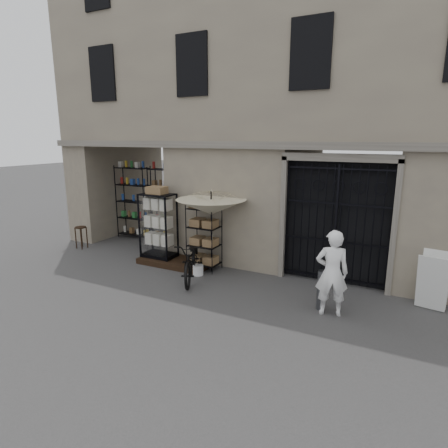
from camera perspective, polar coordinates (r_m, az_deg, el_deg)
The scene contains 15 objects.
ground at distance 8.13m, azimuth 0.56°, elevation -11.94°, with size 80.00×80.00×0.00m, color black.
main_building at distance 11.14m, azimuth 10.31°, elevation 18.38°, with size 14.00×4.00×9.00m, color gray.
shop_recess at distance 12.35m, azimuth -12.48°, elevation 3.78°, with size 3.00×1.70×3.00m, color black.
shop_shelving at distance 12.80m, azimuth -11.18°, elevation 3.03°, with size 2.70×0.50×2.50m, color black.
iron_gate at distance 9.21m, azimuth 16.85°, elevation 0.37°, with size 2.50×0.21×3.00m.
step_platform at distance 10.48m, azimuth -7.48°, elevation -5.72°, with size 2.00×0.90×0.15m, color black.
display_cabinet at distance 10.52m, azimuth -9.98°, elevation -0.76°, with size 0.98×0.72×1.94m.
wire_rack at distance 9.83m, azimuth -3.05°, elevation -2.13°, with size 0.89×0.74×1.75m.
market_umbrella at distance 9.43m, azimuth -1.97°, elevation 3.25°, with size 1.68×1.71×2.54m.
white_bucket at distance 9.64m, azimuth -3.97°, elevation -7.01°, with size 0.27×0.27×0.26m, color white.
bicycle at distance 9.41m, azimuth -4.82°, elevation -8.38°, with size 0.66×1.00×1.90m, color black.
wooden_stool at distance 12.63m, azimuth -20.92°, elevation -1.85°, with size 0.38×0.38×0.70m.
steel_bollard at distance 7.94m, azimuth 14.52°, elevation -9.74°, with size 0.15×0.15×0.83m, color #494A4E.
shopkeeper at distance 7.97m, azimuth 15.71°, elevation -13.03°, with size 0.63×1.73×0.41m, color white.
easel_sign at distance 8.75m, azimuth 29.26°, elevation -7.58°, with size 0.65×0.72×1.16m.
Camera 1 is at (3.27, -6.60, 3.45)m, focal length 30.00 mm.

